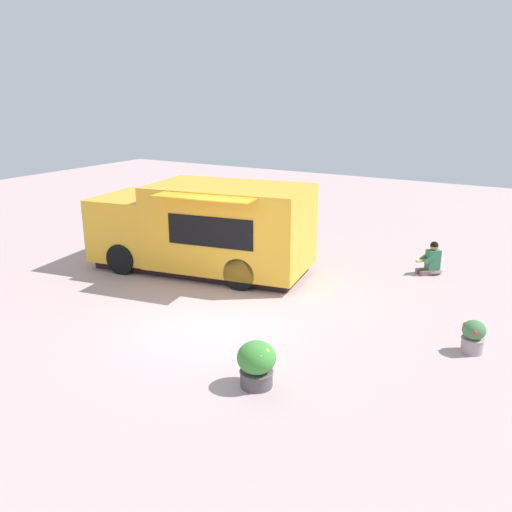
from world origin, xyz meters
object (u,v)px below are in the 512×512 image
Objects in this scene: food_truck at (205,229)px; person_customer at (432,262)px; planter_flowering_far at (256,363)px; planter_flowering_near at (473,336)px.

food_truck reaches higher than person_customer.
person_customer is 7.02m from planter_flowering_far.
food_truck reaches higher than planter_flowering_near.
person_customer is 1.40× the size of planter_flowering_near.
food_truck is at bearing -101.62° from planter_flowering_near.
person_customer is at bearing 117.64° from food_truck.
planter_flowering_far reaches higher than planter_flowering_near.
planter_flowering_far is (6.95, -1.02, 0.07)m from person_customer.
food_truck is 5.94m from planter_flowering_far.
food_truck is at bearing -136.73° from planter_flowering_far.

